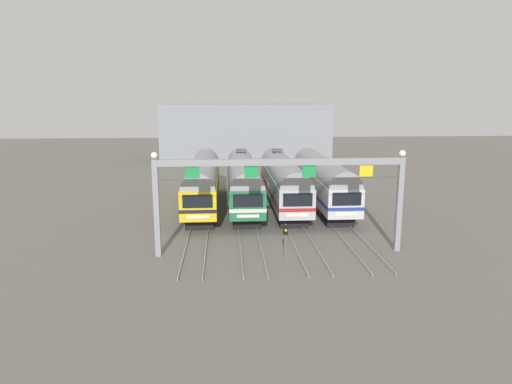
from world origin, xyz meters
TOP-DOWN VIEW (x-y plane):
  - ground_plane at (0.00, 0.00)m, footprint 160.00×160.00m
  - track_bed at (-0.00, 17.00)m, footprint 12.96×70.00m
  - commuter_train_yellow at (-5.73, -0.01)m, footprint 2.88×18.06m
  - commuter_train_green at (-1.91, -0.00)m, footprint 2.88×18.06m
  - commuter_train_stainless at (1.91, -0.00)m, footprint 2.88×18.06m
  - commuter_train_silver at (5.73, -0.01)m, footprint 2.88×18.06m
  - catenary_gantry at (0.00, -13.50)m, footprint 16.70×0.44m
  - yard_signal_mast at (0.00, -16.42)m, footprint 0.28×0.35m
  - maintenance_building at (-0.15, 34.30)m, footprint 27.45×10.00m

SIDE VIEW (x-z plane):
  - ground_plane at x=0.00m, z-range 0.00..0.00m
  - track_bed at x=0.00m, z-range 0.00..0.15m
  - yard_signal_mast at x=0.00m, z-range 0.57..3.43m
  - commuter_train_yellow at x=-5.73m, z-range 0.30..5.07m
  - commuter_train_silver at x=5.73m, z-range 0.30..5.07m
  - commuter_train_green at x=-1.91m, z-range 0.16..5.21m
  - commuter_train_stainless at x=1.91m, z-range 0.16..5.21m
  - maintenance_building at x=-0.15m, z-range 0.00..9.34m
  - catenary_gantry at x=0.00m, z-range 1.60..8.57m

